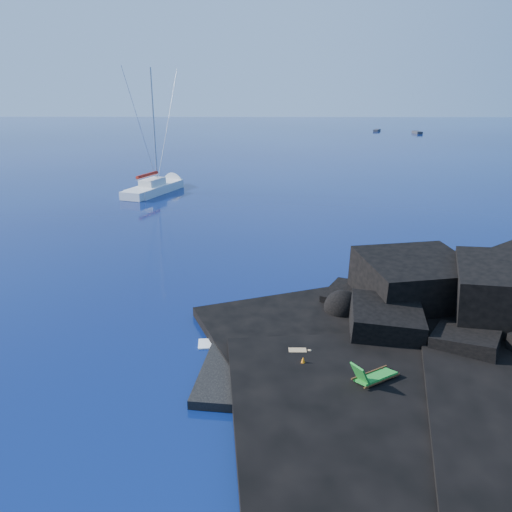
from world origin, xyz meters
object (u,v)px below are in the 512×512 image
at_px(distant_boat_b, 417,133).
at_px(deck_chair, 376,371).
at_px(sunbather, 297,352).
at_px(marker_cone, 303,363).
at_px(sailboat, 156,193).
at_px(distant_boat_a, 377,131).

bearing_deg(distant_boat_b, deck_chair, -109.43).
relative_size(sunbather, distant_boat_b, 0.42).
relative_size(marker_cone, distant_boat_b, 0.12).
bearing_deg(marker_cone, distant_boat_b, 71.75).
height_order(deck_chair, distant_boat_b, deck_chair).
bearing_deg(deck_chair, sailboat, 80.31).
bearing_deg(sailboat, distant_boat_b, 77.00).
height_order(distant_boat_a, distant_boat_b, distant_boat_b).
relative_size(sailboat, sunbather, 6.82).
height_order(sailboat, distant_boat_b, sailboat).
bearing_deg(distant_boat_a, distant_boat_b, -15.69).
height_order(deck_chair, distant_boat_a, deck_chair).
bearing_deg(distant_boat_b, sunbather, -110.95).
distance_m(deck_chair, distant_boat_b, 122.90).
distance_m(deck_chair, sunbather, 3.48).
bearing_deg(distant_boat_a, deck_chair, -78.28).
xyz_separation_m(sunbather, distant_boat_b, (38.54, 115.45, -0.54)).
relative_size(sailboat, distant_boat_b, 2.87).
distance_m(sailboat, distant_boat_b, 94.92).
bearing_deg(sailboat, deck_chair, -47.11).
relative_size(distant_boat_a, distant_boat_b, 0.87).
xyz_separation_m(sailboat, distant_boat_a, (42.95, 86.86, 0.00)).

